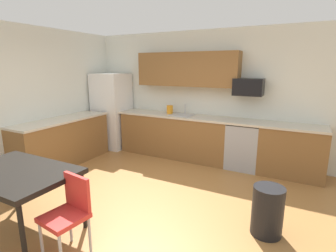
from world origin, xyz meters
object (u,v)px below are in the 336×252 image
(kettle, at_px, (170,110))
(trash_bin, at_px, (267,211))
(refrigerator, at_px, (112,111))
(dining_table, at_px, (16,175))
(chair_near_table, at_px, (69,210))
(oven_range, at_px, (244,145))
(microwave, at_px, (248,87))

(kettle, bearing_deg, trash_bin, -41.24)
(refrigerator, distance_m, dining_table, 3.46)
(chair_near_table, distance_m, trash_bin, 2.23)
(dining_table, bearing_deg, refrigerator, 110.67)
(refrigerator, distance_m, chair_near_table, 3.86)
(oven_range, bearing_deg, refrigerator, -178.56)
(oven_range, relative_size, trash_bin, 1.52)
(chair_near_table, xyz_separation_m, trash_bin, (1.80, 1.30, -0.20))
(microwave, relative_size, chair_near_table, 0.64)
(dining_table, distance_m, trash_bin, 2.98)
(dining_table, height_order, trash_bin, dining_table)
(chair_near_table, height_order, kettle, kettle)
(microwave, bearing_deg, oven_range, -90.00)
(kettle, bearing_deg, microwave, 1.73)
(chair_near_table, height_order, trash_bin, chair_near_table)
(oven_range, relative_size, microwave, 1.69)
(refrigerator, relative_size, chair_near_table, 2.11)
(dining_table, xyz_separation_m, chair_near_table, (0.85, -0.00, -0.21))
(dining_table, distance_m, kettle, 3.39)
(dining_table, relative_size, chair_near_table, 1.65)
(refrigerator, height_order, kettle, refrigerator)
(microwave, xyz_separation_m, chair_near_table, (-1.10, -3.41, -1.07))
(refrigerator, relative_size, kettle, 8.98)
(refrigerator, height_order, microwave, refrigerator)
(dining_table, xyz_separation_m, trash_bin, (2.65, 1.30, -0.41))
(oven_range, distance_m, dining_table, 3.85)
(dining_table, bearing_deg, kettle, 84.86)
(kettle, bearing_deg, refrigerator, -175.11)
(oven_range, bearing_deg, trash_bin, -70.78)
(dining_table, xyz_separation_m, kettle, (0.30, 3.36, 0.31))
(dining_table, bearing_deg, microwave, 60.19)
(trash_bin, bearing_deg, refrigerator, 153.48)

